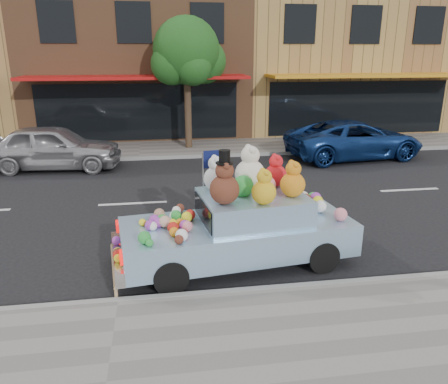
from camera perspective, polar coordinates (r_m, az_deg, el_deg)
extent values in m
plane|color=black|center=(11.94, -11.83, -1.49)|extent=(120.00, 120.00, 0.00)
cube|color=gray|center=(6.15, -14.74, -21.21)|extent=(60.00, 3.00, 0.12)
cube|color=gray|center=(18.18, -10.93, 5.42)|extent=(60.00, 3.00, 0.12)
cube|color=gray|center=(7.37, -13.63, -13.85)|extent=(60.00, 0.12, 0.13)
cube|color=gray|center=(16.72, -11.08, 4.34)|extent=(60.00, 0.12, 0.13)
cube|color=#8D5C3B|center=(23.28, -11.03, 16.62)|extent=(10.00, 8.00, 7.00)
cube|color=black|center=(19.42, -11.03, 10.21)|extent=(8.50, 0.06, 2.40)
cube|color=#AF1110|center=(18.40, -11.40, 14.48)|extent=(9.00, 1.80, 0.12)
cube|color=black|center=(19.64, -21.04, 20.04)|extent=(1.40, 0.06, 1.60)
cube|color=black|center=(19.29, -11.71, 20.85)|extent=(1.40, 0.06, 1.60)
cube|color=black|center=(19.41, -2.19, 21.16)|extent=(1.40, 0.06, 1.60)
cube|color=#AC8848|center=(25.04, 13.53, 16.53)|extent=(10.00, 8.00, 7.00)
cube|color=black|center=(21.50, 17.13, 10.47)|extent=(8.50, 0.06, 2.40)
cube|color=orange|center=(20.59, 18.59, 14.25)|extent=(9.00, 1.80, 0.12)
cube|color=black|center=(20.27, 9.91, 20.79)|extent=(1.40, 0.06, 1.60)
cube|color=black|center=(21.38, 18.06, 20.06)|extent=(1.40, 0.06, 1.60)
cube|color=black|center=(22.84, 25.20, 19.10)|extent=(1.40, 0.06, 1.60)
cylinder|color=#38281C|center=(17.95, -4.73, 10.51)|extent=(0.28, 0.28, 3.20)
sphere|color=#154916|center=(17.81, -4.93, 17.94)|extent=(2.60, 2.60, 2.60)
sphere|color=#154916|center=(18.17, -2.66, 16.72)|extent=(1.80, 1.80, 1.80)
sphere|color=#154916|center=(17.58, -6.87, 16.25)|extent=(1.60, 1.60, 1.60)
sphere|color=#154916|center=(17.23, -4.04, 15.97)|extent=(1.40, 1.40, 1.40)
sphere|color=#154916|center=(18.39, -6.01, 16.97)|extent=(1.60, 1.60, 1.60)
imported|color=#B0B0B5|center=(16.06, -21.41, 5.47)|extent=(4.65, 2.20, 1.54)
imported|color=navy|center=(17.32, 16.66, 6.60)|extent=(5.39, 2.95, 1.43)
cylinder|color=black|center=(8.27, 12.78, -8.26)|extent=(0.62, 0.27, 0.60)
cylinder|color=black|center=(9.54, 8.40, -4.37)|extent=(0.62, 0.27, 0.60)
cylinder|color=black|center=(7.45, -6.96, -10.97)|extent=(0.62, 0.27, 0.60)
cylinder|color=black|center=(8.84, -8.55, -6.22)|extent=(0.62, 0.27, 0.60)
cube|color=#95BDDF|center=(8.31, 1.74, -5.77)|extent=(4.47, 2.20, 0.60)
cube|color=#95BDDF|center=(8.19, 3.79, -2.00)|extent=(2.07, 1.72, 0.50)
cube|color=silver|center=(8.05, -13.70, -8.29)|extent=(0.37, 1.79, 0.26)
cube|color=red|center=(7.30, -13.25, -8.29)|extent=(0.09, 0.29, 0.16)
cube|color=red|center=(8.54, -13.73, -4.37)|extent=(0.09, 0.29, 0.16)
cube|color=black|center=(7.94, -2.71, -2.63)|extent=(0.20, 1.30, 0.40)
sphere|color=#552718|center=(7.52, 0.07, 0.33)|extent=(0.52, 0.52, 0.52)
sphere|color=#552718|center=(7.43, 0.07, 2.80)|extent=(0.32, 0.32, 0.32)
sphere|color=#552718|center=(7.29, 0.20, 3.37)|extent=(0.12, 0.12, 0.12)
sphere|color=#552718|center=(7.51, -0.07, 3.79)|extent=(0.12, 0.12, 0.12)
cylinder|color=black|center=(7.39, 0.07, 3.83)|extent=(0.31, 0.31, 0.02)
cylinder|color=black|center=(7.37, 0.07, 4.66)|extent=(0.19, 0.19, 0.22)
sphere|color=beige|center=(8.36, 3.40, 2.31)|extent=(0.58, 0.58, 0.58)
sphere|color=beige|center=(8.26, 3.44, 4.83)|extent=(0.36, 0.36, 0.36)
sphere|color=beige|center=(8.12, 3.65, 5.44)|extent=(0.14, 0.14, 0.14)
sphere|color=beige|center=(8.36, 3.28, 5.81)|extent=(0.14, 0.14, 0.14)
sphere|color=orange|center=(8.01, 8.96, 0.96)|extent=(0.46, 0.46, 0.46)
sphere|color=orange|center=(7.93, 9.06, 3.00)|extent=(0.28, 0.28, 0.28)
sphere|color=orange|center=(7.82, 9.31, 3.47)|extent=(0.11, 0.11, 0.11)
sphere|color=orange|center=(8.00, 8.88, 3.82)|extent=(0.11, 0.11, 0.11)
sphere|color=red|center=(8.61, 6.75, 2.18)|extent=(0.44, 0.44, 0.44)
sphere|color=red|center=(8.54, 6.81, 3.99)|extent=(0.27, 0.27, 0.27)
sphere|color=red|center=(8.43, 7.01, 4.42)|extent=(0.10, 0.10, 0.10)
sphere|color=red|center=(8.61, 6.67, 4.71)|extent=(0.10, 0.10, 0.10)
sphere|color=silver|center=(8.28, -1.10, 1.76)|extent=(0.46, 0.46, 0.46)
sphere|color=silver|center=(8.21, -1.11, 3.75)|extent=(0.29, 0.29, 0.29)
sphere|color=silver|center=(8.09, -1.02, 4.22)|extent=(0.11, 0.11, 0.11)
sphere|color=silver|center=(8.28, -1.21, 4.54)|extent=(0.11, 0.11, 0.11)
sphere|color=gold|center=(7.55, 5.23, -0.05)|extent=(0.43, 0.43, 0.43)
sphere|color=gold|center=(7.47, 5.29, 1.97)|extent=(0.27, 0.27, 0.27)
sphere|color=gold|center=(7.36, 5.48, 2.42)|extent=(0.10, 0.10, 0.10)
sphere|color=gold|center=(7.54, 5.14, 2.80)|extent=(0.10, 0.10, 0.10)
sphere|color=green|center=(7.99, 2.49, 0.76)|extent=(0.40, 0.40, 0.40)
sphere|color=#E6737F|center=(8.21, 5.71, 0.93)|extent=(0.32, 0.32, 0.32)
sphere|color=white|center=(7.86, -9.30, -4.42)|extent=(0.16, 0.16, 0.16)
sphere|color=yellow|center=(8.14, -4.89, -3.27)|extent=(0.20, 0.20, 0.20)
sphere|color=yellow|center=(8.09, -10.60, -3.92)|extent=(0.13, 0.13, 0.13)
sphere|color=white|center=(8.10, -8.00, -3.68)|extent=(0.16, 0.16, 0.16)
sphere|color=purple|center=(7.77, -5.14, -4.37)|extent=(0.20, 0.20, 0.20)
sphere|color=#E6737F|center=(7.73, -4.83, -4.47)|extent=(0.20, 0.20, 0.20)
sphere|color=#9D7256|center=(8.35, -8.44, -2.83)|extent=(0.21, 0.21, 0.21)
sphere|color=orange|center=(7.55, -6.53, -5.20)|extent=(0.17, 0.17, 0.17)
sphere|color=#562518|center=(8.66, -5.77, -2.08)|extent=(0.17, 0.17, 0.17)
sphere|color=purple|center=(7.88, -9.67, -4.30)|extent=(0.18, 0.18, 0.18)
sphere|color=yellow|center=(7.92, -6.74, -4.08)|extent=(0.17, 0.17, 0.17)
sphere|color=purple|center=(8.06, -9.08, -3.65)|extent=(0.21, 0.21, 0.21)
sphere|color=#562518|center=(7.26, -5.90, -6.18)|extent=(0.16, 0.16, 0.16)
sphere|color=green|center=(8.03, -8.06, -3.65)|extent=(0.21, 0.21, 0.21)
sphere|color=orange|center=(7.95, -5.79, -4.02)|extent=(0.16, 0.16, 0.16)
sphere|color=white|center=(7.35, -5.55, -5.64)|extent=(0.21, 0.21, 0.21)
sphere|color=white|center=(8.52, -6.23, -2.43)|extent=(0.17, 0.17, 0.17)
sphere|color=white|center=(8.25, -6.49, -3.09)|extent=(0.19, 0.19, 0.19)
sphere|color=#B31A13|center=(7.69, -6.69, -4.63)|extent=(0.20, 0.20, 0.20)
sphere|color=purple|center=(7.97, -8.61, -3.97)|extent=(0.19, 0.19, 0.19)
sphere|color=orange|center=(7.53, -6.06, -5.40)|extent=(0.13, 0.13, 0.13)
sphere|color=green|center=(7.24, -9.72, -6.55)|extent=(0.13, 0.13, 0.13)
sphere|color=#E6737F|center=(8.34, -4.76, -2.97)|extent=(0.14, 0.14, 0.14)
sphere|color=#B31A13|center=(8.24, -4.47, -2.99)|extent=(0.21, 0.21, 0.21)
sphere|color=green|center=(7.34, -10.34, -5.89)|extent=(0.22, 0.22, 0.22)
sphere|color=#B31A13|center=(7.53, -5.20, -5.35)|extent=(0.13, 0.13, 0.13)
sphere|color=green|center=(8.22, -6.31, -3.07)|extent=(0.21, 0.21, 0.21)
sphere|color=#D8A88C|center=(7.92, -7.72, -3.85)|extent=(0.22, 0.22, 0.22)
sphere|color=yellow|center=(7.55, -13.66, -8.40)|extent=(0.14, 0.14, 0.14)
sphere|color=yellow|center=(7.76, -13.74, -7.60)|extent=(0.16, 0.16, 0.16)
sphere|color=#B31A13|center=(7.62, -13.70, -8.02)|extent=(0.18, 0.18, 0.18)
sphere|color=#562518|center=(7.70, -13.73, -7.75)|extent=(0.17, 0.17, 0.17)
sphere|color=orange|center=(7.60, -13.68, -8.25)|extent=(0.14, 0.14, 0.14)
sphere|color=purple|center=(8.20, -13.89, -6.18)|extent=(0.16, 0.16, 0.16)
sphere|color=beige|center=(9.26, 10.28, -0.68)|extent=(0.26, 0.26, 0.26)
sphere|color=purple|center=(9.30, 11.88, -0.76)|extent=(0.24, 0.24, 0.24)
sphere|color=green|center=(9.35, 11.53, -0.69)|extent=(0.22, 0.22, 0.22)
sphere|color=#E6737F|center=(8.45, 14.97, -2.85)|extent=(0.25, 0.25, 0.25)
sphere|color=yellow|center=(9.14, 12.16, -1.17)|extent=(0.22, 0.22, 0.22)
sphere|color=white|center=(8.79, 12.45, -1.87)|extent=(0.25, 0.25, 0.25)
sphere|color=green|center=(8.89, 9.59, -1.66)|extent=(0.19, 0.19, 0.19)
sphere|color=#562518|center=(9.19, 10.66, -0.93)|extent=(0.23, 0.23, 0.23)
cylinder|color=#997A54|center=(7.41, -13.90, -12.81)|extent=(0.06, 0.06, 0.17)
sphere|color=#997A54|center=(7.36, -13.96, -12.17)|extent=(0.07, 0.07, 0.07)
cylinder|color=#997A54|center=(7.49, -13.93, -12.45)|extent=(0.06, 0.06, 0.17)
sphere|color=#997A54|center=(7.44, -13.99, -11.82)|extent=(0.07, 0.07, 0.07)
cylinder|color=#997A54|center=(7.57, -13.96, -12.09)|extent=(0.06, 0.06, 0.17)
sphere|color=#997A54|center=(7.52, -14.02, -11.47)|extent=(0.07, 0.07, 0.07)
cylinder|color=#997A54|center=(7.65, -13.99, -11.75)|extent=(0.06, 0.06, 0.17)
sphere|color=#997A54|center=(7.61, -14.05, -11.13)|extent=(0.07, 0.07, 0.07)
cylinder|color=#997A54|center=(7.73, -14.02, -11.41)|extent=(0.06, 0.06, 0.17)
sphere|color=#997A54|center=(7.69, -14.07, -10.79)|extent=(0.07, 0.07, 0.07)
cylinder|color=#997A54|center=(7.82, -14.05, -11.08)|extent=(0.06, 0.06, 0.17)
sphere|color=#997A54|center=(7.77, -14.10, -10.47)|extent=(0.07, 0.07, 0.07)
cylinder|color=#997A54|center=(7.90, -14.07, -10.76)|extent=(0.06, 0.06, 0.17)
sphere|color=#997A54|center=(7.86, -14.13, -10.15)|extent=(0.07, 0.07, 0.07)
cylinder|color=#997A54|center=(7.98, -14.10, -10.44)|extent=(0.06, 0.06, 0.17)
sphere|color=#997A54|center=(7.94, -14.15, -9.83)|extent=(0.07, 0.07, 0.07)
cylinder|color=#997A54|center=(8.07, -14.13, -10.13)|extent=(0.06, 0.06, 0.17)
sphere|color=#997A54|center=(8.02, -14.18, -9.53)|extent=(0.07, 0.07, 0.07)
cylinder|color=#997A54|center=(8.15, -14.15, -9.82)|extent=(0.06, 0.06, 0.17)
sphere|color=#997A54|center=(8.11, -14.20, -9.23)|extent=(0.07, 0.07, 0.07)
cylinder|color=#997A54|center=(8.24, -14.18, -9.52)|extent=(0.06, 0.06, 0.17)
sphere|color=#997A54|center=(8.19, -14.23, -8.93)|extent=(0.07, 0.07, 0.07)
cylinder|color=#997A54|center=(8.32, -14.20, -9.23)|extent=(0.06, 0.06, 0.17)
sphere|color=#997A54|center=(8.28, -14.25, -8.65)|extent=(0.07, 0.07, 0.07)
cylinder|color=#997A54|center=(8.41, -14.22, -8.95)|extent=(0.06, 0.06, 0.17)
sphere|color=#997A54|center=(8.36, -14.27, -8.36)|extent=(0.07, 0.07, 0.07)
cylinder|color=#997A54|center=(8.49, -14.25, -8.67)|extent=(0.06, 0.06, 0.17)
sphere|color=#997A54|center=(8.45, -14.29, -8.09)|extent=(0.07, 0.07, 0.07)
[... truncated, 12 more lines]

